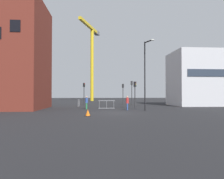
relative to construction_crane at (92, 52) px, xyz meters
The scene contains 14 objects.
ground 38.95m from the construction_crane, 84.69° to the right, with size 160.00×160.00×0.00m, color black.
brick_building 32.23m from the construction_crane, 109.00° to the right, with size 9.89×8.88×13.57m.
office_block 31.98m from the construction_crane, 51.18° to the right, with size 10.77×7.23×8.82m.
construction_crane is the anchor object (origin of this frame).
streetlamp_tall 35.66m from the construction_crane, 78.33° to the right, with size 0.83×1.54×7.89m.
traffic_light_corner 23.93m from the construction_crane, 73.49° to the right, with size 0.37×0.37×3.69m.
traffic_light_median 32.76m from the construction_crane, 78.00° to the right, with size 0.36×0.38×3.53m.
traffic_light_crosswalk 23.18m from the construction_crane, 92.28° to the right, with size 0.37×0.37×3.83m.
traffic_light_verge 25.80m from the construction_crane, 71.86° to the right, with size 0.39×0.31×4.10m.
pedestrian_walking 33.32m from the construction_crane, 89.72° to the right, with size 0.34×0.34×1.64m.
pedestrian_waiting 35.28m from the construction_crane, 81.21° to the right, with size 0.34×0.34×1.67m.
safety_barrier_right_run 29.11m from the construction_crane, 92.72° to the right, with size 0.11×1.90×1.08m.
safety_barrier_mid_span 33.42m from the construction_crane, 85.04° to the right, with size 2.05×0.20×1.08m.
traffic_cone_striped 41.12m from the construction_crane, 89.01° to the right, with size 0.56×0.56×0.57m.
Camera 1 is at (-1.92, -20.51, 1.91)m, focal length 33.16 mm.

